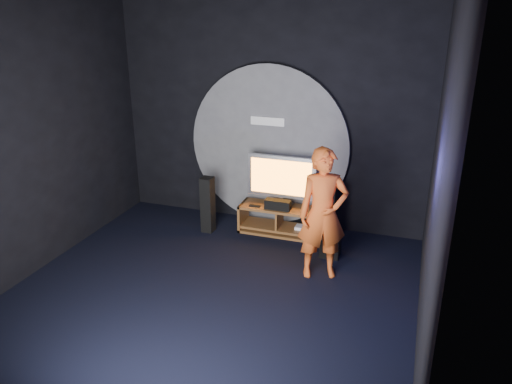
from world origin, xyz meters
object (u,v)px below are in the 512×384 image
Objects in this scene: tv at (281,179)px; subwoofer at (330,246)px; tower_speaker_left at (208,205)px; player at (323,214)px; tower_speaker_right at (329,212)px; media_console at (280,222)px.

tv is 1.31m from subwoofer.
tower_speaker_left is 0.51× the size of player.
tower_speaker_right is 0.65m from subwoofer.
media_console is at bearing -176.54° from tower_speaker_right.
tower_speaker_right is (0.77, 0.05, 0.26)m from media_console.
tower_speaker_left is (-1.10, -0.36, -0.44)m from tv.
tower_speaker_left reaches higher than media_console.
tower_speaker_right is 1.21m from player.
tower_speaker_right reaches higher than subwoofer.
player is at bearing -50.60° from media_console.
tv reaches higher than subwoofer.
media_console is 1.40× the size of tower_speaker_left.
player reaches higher than tower_speaker_right.
tower_speaker_left is 2.19m from player.
subwoofer is (0.91, -0.51, -0.04)m from media_console.
tower_speaker_right is (0.78, -0.02, -0.44)m from tv.
tv is 1.20× the size of tower_speaker_right.
tower_speaker_left is 1.91m from tower_speaker_right.
tv is at bearing 18.04° from tower_speaker_left.
tv is 0.61× the size of player.
tower_speaker_left is 2.06m from subwoofer.
media_console is at bearing 107.74° from player.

